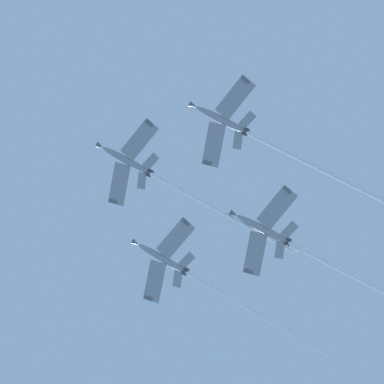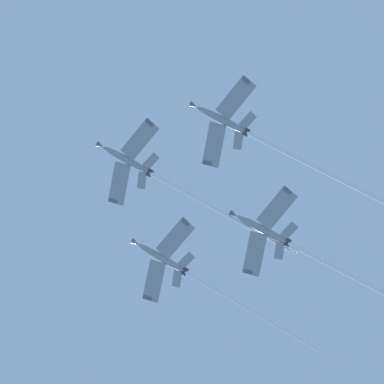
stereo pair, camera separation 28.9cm
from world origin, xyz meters
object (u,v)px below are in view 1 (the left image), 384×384
Objects in this scene: jet_lead at (155,176)px; jet_right_wing at (192,275)px; jet_left_wing at (264,141)px; jet_slot at (297,247)px.

jet_right_wing is at bearing -47.00° from jet_lead.
jet_slot is (15.65, -14.89, -5.19)m from jet_left_wing.
jet_left_wing is at bearing -179.10° from jet_right_wing.
jet_lead is 0.91× the size of jet_left_wing.
jet_left_wing is 1.21× the size of jet_slot.
jet_right_wing is at bearing 42.62° from jet_slot.
jet_lead is at bearing 133.00° from jet_right_wing.
jet_right_wing is 23.64m from jet_slot.
jet_lead is at bearing 86.63° from jet_slot.
jet_right_wing reaches higher than jet_left_wing.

